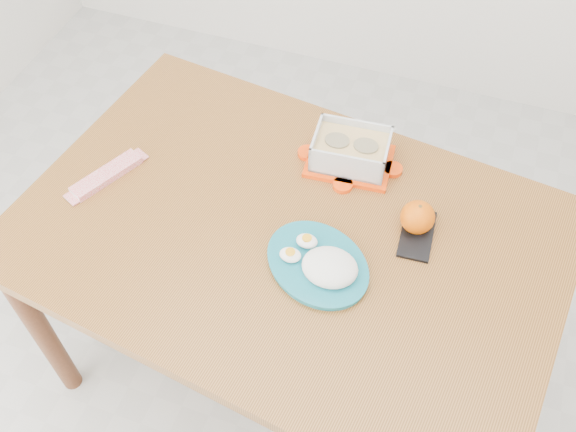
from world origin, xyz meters
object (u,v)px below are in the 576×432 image
(food_container, at_px, (351,151))
(smartphone, at_px, (417,234))
(rice_plate, at_px, (321,264))
(orange_fruit, at_px, (418,217))
(dining_table, at_px, (288,251))

(food_container, xyz_separation_m, smartphone, (0.22, -0.18, -0.04))
(food_container, bearing_deg, rice_plate, -89.33)
(rice_plate, bearing_deg, orange_fruit, 77.11)
(orange_fruit, height_order, smartphone, orange_fruit)
(food_container, xyz_separation_m, rice_plate, (0.03, -0.35, -0.02))
(food_container, height_order, orange_fruit, food_container)
(dining_table, xyz_separation_m, food_container, (0.08, 0.27, 0.13))
(dining_table, distance_m, rice_plate, 0.18)
(orange_fruit, relative_size, rice_plate, 0.23)
(dining_table, bearing_deg, orange_fruit, 29.13)
(dining_table, distance_m, food_container, 0.31)
(food_container, distance_m, rice_plate, 0.35)
(food_container, height_order, rice_plate, food_container)
(orange_fruit, bearing_deg, food_container, 143.70)
(rice_plate, height_order, smartphone, rice_plate)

